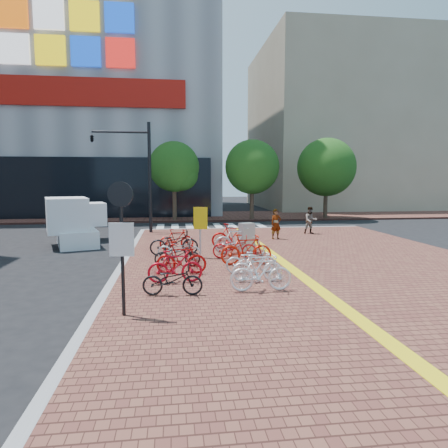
{
  "coord_description": "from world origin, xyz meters",
  "views": [
    {
      "loc": [
        -2.08,
        -13.13,
        3.28
      ],
      "look_at": [
        0.12,
        4.21,
        1.3
      ],
      "focal_mm": 32.0,
      "sensor_mm": 36.0,
      "label": 1
    }
  ],
  "objects": [
    {
      "name": "bike_4",
      "position": [
        -1.9,
        2.16,
        0.59
      ],
      "size": [
        1.73,
        0.8,
        0.88
      ],
      "primitive_type": "imported",
      "rotation": [
        0.0,
        0.0,
        1.44
      ],
      "color": "silver",
      "rests_on": "sidewalk"
    },
    {
      "name": "bike_10",
      "position": [
        0.53,
        1.0,
        0.72
      ],
      "size": [
        1.89,
        0.55,
        1.13
      ],
      "primitive_type": "imported",
      "rotation": [
        0.0,
        0.0,
        1.58
      ],
      "color": "red",
      "rests_on": "sidewalk"
    },
    {
      "name": "far_sidewalk",
      "position": [
        0.0,
        21.0,
        0.07
      ],
      "size": [
        70.0,
        8.0,
        0.15
      ],
      "primitive_type": "cube",
      "color": "brown",
      "rests_on": "ground"
    },
    {
      "name": "utility_box",
      "position": [
        0.98,
        3.35,
        0.79
      ],
      "size": [
        0.69,
        0.59,
        1.27
      ],
      "primitive_type": "cube",
      "rotation": [
        0.0,
        0.0,
        0.34
      ],
      "color": "#A5A6AA",
      "rests_on": "sidewalk"
    },
    {
      "name": "bike_0",
      "position": [
        -2.14,
        -2.53,
        0.58
      ],
      "size": [
        1.67,
        0.72,
        0.85
      ],
      "primitive_type": "imported",
      "rotation": [
        0.0,
        0.0,
        1.47
      ],
      "color": "black",
      "rests_on": "sidewalk"
    },
    {
      "name": "street_trees",
      "position": [
        5.04,
        17.45,
        4.1
      ],
      "size": [
        16.2,
        4.6,
        6.35
      ],
      "color": "#38281E",
      "rests_on": "far_sidewalk"
    },
    {
      "name": "tactile_strip",
      "position": [
        2.0,
        -5.0,
        0.16
      ],
      "size": [
        0.4,
        34.0,
        0.01
      ],
      "primitive_type": "cube",
      "color": "yellow",
      "rests_on": "sidewalk"
    },
    {
      "name": "bike_6",
      "position": [
        -1.96,
        4.55,
        0.61
      ],
      "size": [
        1.59,
        0.66,
        0.92
      ],
      "primitive_type": "imported",
      "rotation": [
        0.0,
        0.0,
        1.72
      ],
      "color": "#B7100D",
      "rests_on": "sidewalk"
    },
    {
      "name": "crosswalk",
      "position": [
        0.5,
        14.0,
        0.01
      ],
      "size": [
        7.5,
        4.0,
        0.01
      ],
      "color": "silver",
      "rests_on": "ground"
    },
    {
      "name": "sidewalk",
      "position": [
        3.0,
        -5.0,
        0.07
      ],
      "size": [
        14.0,
        34.0,
        0.15
      ],
      "primitive_type": "cube",
      "color": "brown",
      "rests_on": "ground"
    },
    {
      "name": "kerb_north",
      "position": [
        3.0,
        12.0,
        0.08
      ],
      "size": [
        14.0,
        0.25,
        0.15
      ],
      "primitive_type": "cube",
      "color": "gray",
      "rests_on": "ground"
    },
    {
      "name": "department_store",
      "position": [
        -15.99,
        31.95,
        13.98
      ],
      "size": [
        36.0,
        24.27,
        28.0
      ],
      "color": "gray",
      "rests_on": "ground"
    },
    {
      "name": "bike_3",
      "position": [
        -1.97,
        1.03,
        0.58
      ],
      "size": [
        1.66,
        0.66,
        0.86
      ],
      "primitive_type": "imported",
      "rotation": [
        0.0,
        0.0,
        1.52
      ],
      "color": "black",
      "rests_on": "sidewalk"
    },
    {
      "name": "ground",
      "position": [
        0.0,
        0.0,
        0.0
      ],
      "size": [
        120.0,
        120.0,
        0.0
      ],
      "primitive_type": "plane",
      "color": "black",
      "rests_on": "ground"
    },
    {
      "name": "pedestrian_a",
      "position": [
        3.22,
        7.04,
        0.94
      ],
      "size": [
        0.63,
        0.47,
        1.57
      ],
      "primitive_type": "imported",
      "rotation": [
        0.0,
        0.0,
        0.18
      ],
      "color": "gray",
      "rests_on": "sidewalk"
    },
    {
      "name": "building_beige",
      "position": [
        18.0,
        32.0,
        9.0
      ],
      "size": [
        20.0,
        18.0,
        18.0
      ],
      "primitive_type": "cube",
      "color": "gray",
      "rests_on": "ground"
    },
    {
      "name": "kerb_west",
      "position": [
        -4.0,
        -5.0,
        0.08
      ],
      "size": [
        0.25,
        34.0,
        0.15
      ],
      "primitive_type": "cube",
      "color": "gray",
      "rests_on": "ground"
    },
    {
      "name": "yellow_sign",
      "position": [
        -1.04,
        2.55,
        1.55
      ],
      "size": [
        0.55,
        0.18,
        2.03
      ],
      "color": "#B7B7BC",
      "rests_on": "sidewalk"
    },
    {
      "name": "bike_2",
      "position": [
        -1.85,
        -0.08,
        0.65
      ],
      "size": [
        1.7,
        0.65,
        1.0
      ],
      "primitive_type": "imported",
      "rotation": [
        0.0,
        0.0,
        1.46
      ],
      "color": "#AB0D0C",
      "rests_on": "sidewalk"
    },
    {
      "name": "pedestrian_b",
      "position": [
        5.69,
        8.75,
        0.92
      ],
      "size": [
        0.76,
        0.6,
        1.55
      ],
      "primitive_type": "imported",
      "rotation": [
        0.0,
        0.0,
        -0.02
      ],
      "color": "#4A515D",
      "rests_on": "sidewalk"
    },
    {
      "name": "bike_1",
      "position": [
        -2.06,
        -1.21,
        0.65
      ],
      "size": [
        1.67,
        0.52,
        0.99
      ],
      "primitive_type": "imported",
      "rotation": [
        0.0,
        0.0,
        1.6
      ],
      "color": "red",
      "rests_on": "sidewalk"
    },
    {
      "name": "bike_5",
      "position": [
        -2.08,
        3.21,
        0.67
      ],
      "size": [
        2.03,
        0.82,
        1.05
      ],
      "primitive_type": "imported",
      "rotation": [
        0.0,
        0.0,
        1.63
      ],
      "color": "black",
      "rests_on": "sidewalk"
    },
    {
      "name": "bike_9",
      "position": [
        0.44,
        -0.29,
        0.59
      ],
      "size": [
        1.68,
        0.59,
        0.88
      ],
      "primitive_type": "imported",
      "rotation": [
        0.0,
        0.0,
        1.57
      ],
      "color": "silver",
      "rests_on": "sidewalk"
    },
    {
      "name": "traffic_light_pole",
      "position": [
        -4.9,
        10.56,
        4.54
      ],
      "size": [
        3.42,
        1.32,
        6.37
      ],
      "color": "black",
      "rests_on": "sidewalk"
    },
    {
      "name": "bike_11",
      "position": [
        0.28,
        2.21,
        0.61
      ],
      "size": [
        1.82,
        0.91,
        0.91
      ],
      "primitive_type": "imported",
      "rotation": [
        0.0,
        0.0,
        1.39
      ],
      "color": "red",
      "rests_on": "sidewalk"
    },
    {
      "name": "bike_12",
      "position": [
        0.55,
        3.22,
        0.73
      ],
      "size": [
        1.94,
        0.56,
        1.16
      ],
      "primitive_type": "imported",
      "rotation": [
        0.0,
        0.0,
        1.56
      ],
      "color": "silver",
      "rests_on": "sidewalk"
    },
    {
      "name": "bike_8",
      "position": [
        0.43,
        -1.41,
        0.62
      ],
      "size": [
        1.56,
        0.47,
        0.93
      ],
      "primitive_type": "imported",
      "rotation": [
        0.0,
        0.0,
        1.55
      ],
      "color": "white",
      "rests_on": "sidewalk"
    },
    {
      "name": "bike_13",
      "position": [
        0.55,
        4.55,
        0.72
      ],
      "size": [
        1.92,
        0.66,
        1.13
      ],
      "primitive_type": "imported",
      "rotation": [
        0.0,
        0.0,
        1.5
      ],
      "color": "red",
      "rests_on": "sidewalk"
    },
    {
      "name": "notice_sign",
      "position": [
        -3.25,
        -4.03,
        2.09
      ],
      "size": [
        0.57,
        0.16,
        3.08
      ],
      "color": "black",
      "rests_on": "sidewalk"
    },
    {
      "name": "bike_7",
      "position": [
        0.31,
        -2.47,
        0.68
      ],
      "size": [
        1.76,
        0.5,
        1.06
      ],
      "primitive_type": "imported",
      "rotation": [
        0.0,
        0.0,
        1.57
      ],
      "color": "white",
      "rests_on": "sidewalk"
    },
    {
      "name": "box_truck",
      "position": [
        -6.95,
        7.48,
        1.12
      ],
      "size": [
        2.95,
        4.45,
        2.38
      ],
      "color": "white",
      "rests_on": "ground"
    }
  ]
}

